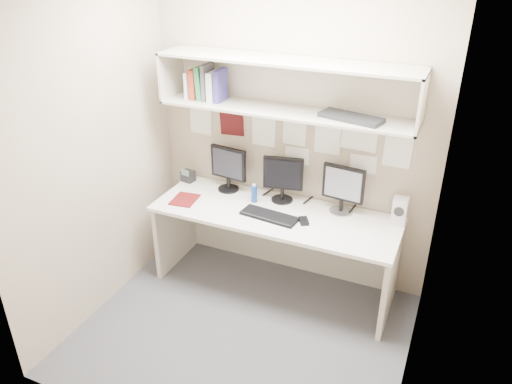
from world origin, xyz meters
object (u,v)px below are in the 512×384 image
at_px(monitor_left, 228,166).
at_px(desk, 275,250).
at_px(speaker, 400,211).
at_px(desk_phone, 188,176).
at_px(keyboard, 269,216).
at_px(monitor_right, 343,187).
at_px(maroon_notebook, 185,200).
at_px(monitor_center, 283,177).

bearing_deg(monitor_left, desk, -15.14).
height_order(speaker, desk_phone, speaker).
xyz_separation_m(keyboard, speaker, (0.95, 0.31, 0.10)).
height_order(monitor_right, maroon_notebook, monitor_right).
xyz_separation_m(monitor_center, monitor_right, (0.51, -0.00, 0.00)).
relative_size(speaker, maroon_notebook, 0.91).
distance_m(monitor_center, maroon_notebook, 0.85).
distance_m(desk, maroon_notebook, 0.87).
distance_m(monitor_left, monitor_right, 1.01).
bearing_deg(keyboard, desk_phone, 167.52).
bearing_deg(keyboard, monitor_center, 98.26).
distance_m(monitor_right, desk_phone, 1.44).
distance_m(monitor_right, keyboard, 0.63).
xyz_separation_m(monitor_left, desk_phone, (-0.41, -0.00, -0.17)).
bearing_deg(keyboard, monitor_right, 38.99).
bearing_deg(monitor_right, keyboard, -140.72).
height_order(monitor_left, maroon_notebook, monitor_left).
xyz_separation_m(monitor_left, keyboard, (0.52, -0.32, -0.21)).
xyz_separation_m(monitor_center, desk_phone, (-0.92, -0.00, -0.16)).
height_order(keyboard, maroon_notebook, keyboard).
relative_size(monitor_right, keyboard, 0.86).
xyz_separation_m(monitor_left, speaker, (1.47, -0.00, -0.11)).
bearing_deg(desk_phone, speaker, 8.99).
bearing_deg(speaker, maroon_notebook, -169.60).
bearing_deg(keyboard, monitor_left, 154.64).
xyz_separation_m(desk, monitor_left, (-0.53, 0.22, 0.58)).
xyz_separation_m(desk, monitor_center, (-0.02, 0.22, 0.58)).
relative_size(desk, monitor_left, 5.09).
distance_m(keyboard, desk_phone, 0.98).
bearing_deg(monitor_left, desk_phone, -172.19).
bearing_deg(desk, desk_phone, 167.02).
bearing_deg(monitor_right, desk, -149.07).
xyz_separation_m(monitor_right, desk_phone, (-1.43, -0.00, -0.17)).
height_order(monitor_center, keyboard, monitor_center).
relative_size(maroon_notebook, desk_phone, 1.81).
bearing_deg(monitor_center, desk_phone, 169.19).
relative_size(monitor_right, desk_phone, 3.01).
xyz_separation_m(keyboard, desk_phone, (-0.93, 0.32, 0.04)).
relative_size(monitor_left, keyboard, 0.85).
bearing_deg(desk_phone, maroon_notebook, -55.10).
xyz_separation_m(monitor_left, maroon_notebook, (-0.25, -0.34, -0.21)).
relative_size(keyboard, desk_phone, 3.52).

